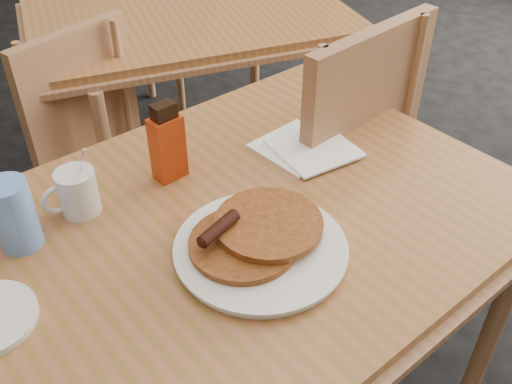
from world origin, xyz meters
The scene contains 10 objects.
main_table centered at (-0.05, 0.03, 0.71)m, with size 1.36×0.99×0.75m.
neighbor_table centered at (0.46, 1.05, 0.71)m, with size 1.29×1.02×0.75m.
chair_main_far centered at (-0.03, 0.77, 0.51)m, with size 0.49×0.50×0.86m.
chair_neighbor_far centered at (0.45, 1.79, 0.57)m, with size 0.45×0.45×0.95m.
chair_neighbor_near centered at (0.48, 0.28, 0.59)m, with size 0.50×0.50×0.98m.
pancake_plate centered at (-0.02, -0.07, 0.77)m, with size 0.32×0.32×0.07m.
coffee_mug centered at (-0.25, 0.23, 0.80)m, with size 0.11×0.08×0.15m.
syrup_bottle centered at (-0.04, 0.23, 0.83)m, with size 0.07×0.05×0.18m.
napkin_stack centered at (0.26, 0.15, 0.76)m, with size 0.21×0.22×0.01m.
blue_tumbler centered at (-0.37, 0.20, 0.82)m, with size 0.08×0.08×0.14m, color #5C8AD9.
Camera 1 is at (-0.45, -0.69, 1.49)m, focal length 40.00 mm.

